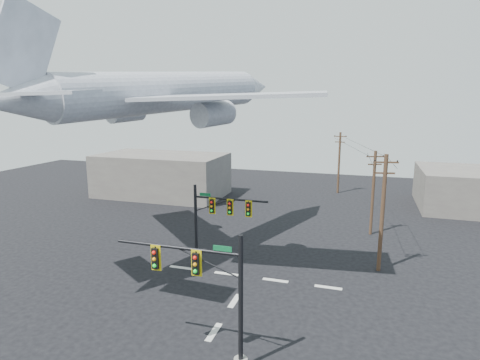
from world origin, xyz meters
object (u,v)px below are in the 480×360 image
(signal_mast_far, at_px, (213,222))
(utility_pole_b, at_px, (373,191))
(utility_pole_a, at_px, (382,211))
(utility_pole_c, at_px, (339,161))
(airliner, at_px, (168,93))
(signal_mast_near, at_px, (212,295))

(signal_mast_far, distance_m, utility_pole_b, 17.88)
(utility_pole_a, xyz_separation_m, utility_pole_c, (-5.16, 27.80, -0.25))
(utility_pole_a, bearing_deg, utility_pole_b, 82.46)
(signal_mast_far, xyz_separation_m, airliner, (-4.26, 1.28, 10.29))
(signal_mast_far, xyz_separation_m, utility_pole_c, (7.88, 31.35, 0.84))
(signal_mast_near, xyz_separation_m, utility_pole_a, (8.62, 15.01, 1.11))
(utility_pole_a, height_order, airliner, airliner)
(signal_mast_near, distance_m, utility_pole_a, 17.34)
(signal_mast_far, height_order, utility_pole_a, utility_pole_a)
(signal_mast_near, height_order, utility_pole_c, utility_pole_c)
(airliner, bearing_deg, utility_pole_c, -3.38)
(signal_mast_far, xyz_separation_m, utility_pole_a, (13.04, 3.55, 1.09))
(utility_pole_a, bearing_deg, signal_mast_far, -175.85)
(signal_mast_near, xyz_separation_m, signal_mast_far, (-4.41, 11.45, 0.02))
(airliner, bearing_deg, signal_mast_near, -127.13)
(signal_mast_far, height_order, utility_pole_b, utility_pole_b)
(signal_mast_near, xyz_separation_m, utility_pole_c, (3.47, 42.80, 0.86))
(utility_pole_b, height_order, airliner, airliner)
(signal_mast_near, distance_m, airliner, 18.54)
(utility_pole_c, bearing_deg, signal_mast_far, -95.91)
(utility_pole_b, xyz_separation_m, airliner, (-16.72, -11.53, 9.64))
(signal_mast_near, relative_size, utility_pole_b, 0.83)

